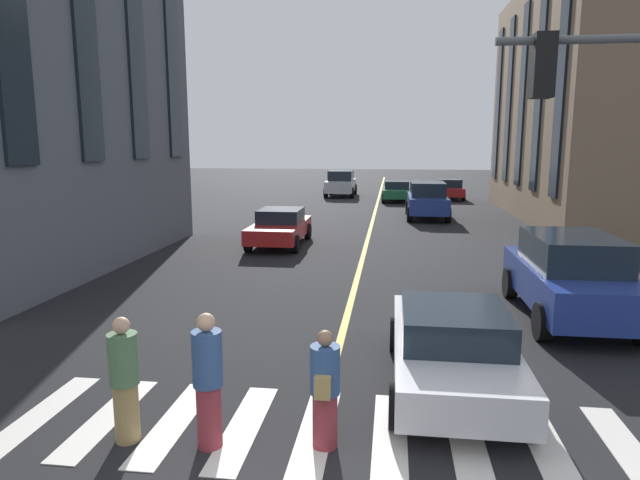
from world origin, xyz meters
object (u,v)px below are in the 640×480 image
car_white_oncoming (452,346)px  car_blue_near (427,200)px  car_blue_mid (570,276)px  pedestrian_companion (125,380)px  car_green_trailing (397,191)px  pedestrian_far (325,390)px  pedestrian_near (208,381)px  car_red_parked_b (280,227)px  car_silver_far (341,183)px  car_red_parked_a (449,189)px

car_white_oncoming → car_blue_near: bearing=-2.3°
car_blue_mid → pedestrian_companion: size_ratio=2.79×
car_green_trailing → pedestrian_companion: pedestrian_companion is taller
car_blue_near → pedestrian_far: size_ratio=3.00×
car_green_trailing → car_blue_mid: size_ratio=0.94×
pedestrian_near → pedestrian_companion: 1.12m
car_red_parked_b → car_blue_mid: size_ratio=0.94×
car_silver_far → car_blue_mid: size_ratio=1.00×
car_silver_far → pedestrian_companion: car_silver_far is taller
car_green_trailing → pedestrian_companion: 31.45m
car_green_trailing → pedestrian_companion: (-31.23, 3.67, 0.14)m
car_red_parked_b → car_green_trailing: same height
pedestrian_near → car_white_oncoming: bearing=-56.1°
car_red_parked_b → car_red_parked_a: (18.83, -8.19, -0.00)m
car_red_parked_a → car_silver_far: bearing=80.4°
car_white_oncoming → pedestrian_far: size_ratio=2.81×
car_blue_near → car_red_parked_a: size_ratio=1.21×
car_blue_near → pedestrian_far: (-22.60, 2.60, -0.19)m
car_silver_far → car_green_trailing: car_silver_far is taller
car_white_oncoming → pedestrian_near: pedestrian_near is taller
car_white_oncoming → car_blue_mid: size_ratio=0.94×
car_blue_mid → pedestrian_companion: car_blue_mid is taller
pedestrian_companion → pedestrian_far: pedestrian_companion is taller
car_red_parked_b → car_blue_near: (8.56, -6.06, 0.27)m
car_white_oncoming → car_blue_near: size_ratio=0.94×
car_silver_far → car_green_trailing: (-3.10, -4.07, -0.27)m
car_red_parked_b → pedestrian_companion: pedestrian_companion is taller
pedestrian_companion → pedestrian_far: 2.60m
car_green_trailing → pedestrian_companion: size_ratio=2.61×
car_red_parked_a → pedestrian_companion: 33.84m
car_green_trailing → pedestrian_companion: bearing=173.3°
car_silver_far → pedestrian_far: bearing=-175.0°
car_red_parked_a → pedestrian_far: 33.20m
car_red_parked_b → car_blue_mid: car_blue_mid is taller
car_silver_far → car_blue_mid: same height
car_white_oncoming → car_red_parked_b: bearing=23.5°
pedestrian_companion → car_blue_mid: bearing=-49.9°
car_blue_near → pedestrian_companion: (-22.77, 5.19, -0.13)m
car_green_trailing → pedestrian_far: pedestrian_far is taller
car_silver_far → pedestrian_far: size_ratio=3.00×
car_blue_mid → pedestrian_companion: bearing=130.1°
car_red_parked_b → car_blue_near: size_ratio=0.94×
car_blue_mid → pedestrian_near: (-6.17, 6.20, -0.07)m
car_white_oncoming → car_red_parked_a: size_ratio=1.13×
car_silver_far → car_red_parked_b: (-20.13, 0.47, -0.27)m
car_white_oncoming → car_blue_near: car_blue_near is taller
pedestrian_companion → car_white_oncoming: bearing=-63.5°
car_blue_near → pedestrian_far: car_blue_near is taller
car_silver_far → pedestrian_companion: 34.34m
car_red_parked_b → pedestrian_companion: size_ratio=2.61×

